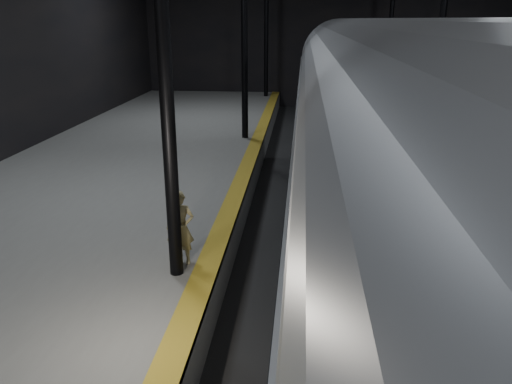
# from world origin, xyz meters

# --- Properties ---
(ground) EXTENTS (44.00, 44.00, 0.00)m
(ground) POSITION_xyz_m (0.00, 0.00, 0.00)
(ground) COLOR black
(ground) RESTS_ON ground
(platform_left) EXTENTS (9.00, 43.80, 1.00)m
(platform_left) POSITION_xyz_m (-7.50, 0.00, 0.50)
(platform_left) COLOR #555553
(platform_left) RESTS_ON ground
(tactile_strip) EXTENTS (0.50, 43.80, 0.01)m
(tactile_strip) POSITION_xyz_m (-3.25, 0.00, 1.00)
(tactile_strip) COLOR olive
(tactile_strip) RESTS_ON platform_left
(track) EXTENTS (2.40, 43.00, 0.24)m
(track) POSITION_xyz_m (0.00, 0.00, 0.07)
(track) COLOR #3F3328
(track) RESTS_ON ground
(train) EXTENTS (3.16, 21.14, 5.65)m
(train) POSITION_xyz_m (-0.00, -1.67, 3.15)
(train) COLOR #ACB0B4
(train) RESTS_ON ground
(woman) EXTENTS (0.60, 0.43, 1.55)m
(woman) POSITION_xyz_m (-3.80, -3.55, 1.77)
(woman) COLOR #9B8F5F
(woman) RESTS_ON platform_left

